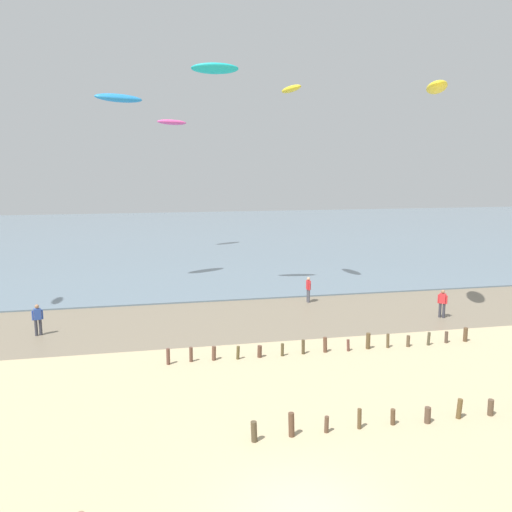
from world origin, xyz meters
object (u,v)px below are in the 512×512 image
person_left_flank (38,319)px  kite_aloft_4 (215,68)px  person_mid_beach (308,289)px  kite_aloft_5 (291,89)px  kite_aloft_0 (172,122)px  person_right_flank (442,303)px  kite_aloft_3 (437,87)px  kite_aloft_1 (119,98)px

person_left_flank → kite_aloft_4: (10.60, 7.14, 14.41)m
kite_aloft_4 → person_mid_beach: bearing=155.3°
kite_aloft_5 → kite_aloft_4: bearing=-90.3°
kite_aloft_0 → person_left_flank: bearing=-135.3°
person_right_flank → kite_aloft_4: (-12.40, 8.47, 14.41)m
kite_aloft_3 → person_mid_beach: bearing=74.8°
kite_aloft_3 → kite_aloft_5: bearing=59.6°
person_right_flank → kite_aloft_1: kite_aloft_1 is taller
person_left_flank → person_right_flank: bearing=-3.3°
person_left_flank → person_right_flank: size_ratio=1.00×
person_left_flank → person_mid_beach: bearing=13.0°
person_mid_beach → kite_aloft_5: size_ratio=0.62×
kite_aloft_4 → kite_aloft_3: bearing=148.8°
person_mid_beach → kite_aloft_0: 27.47m
person_right_flank → kite_aloft_4: size_ratio=0.54×
kite_aloft_1 → kite_aloft_5: 12.27m
person_right_flank → kite_aloft_0: kite_aloft_0 is taller
kite_aloft_0 → kite_aloft_5: size_ratio=1.22×
person_mid_beach → kite_aloft_0: size_ratio=0.51×
person_left_flank → kite_aloft_5: size_ratio=0.62×
kite_aloft_1 → kite_aloft_3: 21.59m
person_mid_beach → kite_aloft_5: kite_aloft_5 is taller
kite_aloft_0 → kite_aloft_1: size_ratio=0.94×
person_mid_beach → person_right_flank: same height
kite_aloft_5 → kite_aloft_0: bearing=-166.9°
kite_aloft_3 → kite_aloft_1: bearing=82.5°
kite_aloft_3 → kite_aloft_4: size_ratio=1.10×
person_right_flank → kite_aloft_1: 25.93m
person_right_flank → person_left_flank: bearing=176.7°
person_mid_beach → person_right_flank: size_ratio=1.00×
person_left_flank → kite_aloft_0: bearing=72.2°
person_right_flank → kite_aloft_1: (-18.81, 12.40, 12.84)m
kite_aloft_5 → kite_aloft_3: bearing=23.7°
kite_aloft_1 → kite_aloft_4: kite_aloft_4 is taller
kite_aloft_1 → kite_aloft_5: bearing=-41.4°
person_mid_beach → kite_aloft_5: (-0.21, 4.11, 13.36)m
kite_aloft_3 → person_right_flank: bearing=-56.8°
person_left_flank → kite_aloft_0: size_ratio=0.51×
kite_aloft_3 → kite_aloft_5: kite_aloft_5 is taller
person_right_flank → kite_aloft_1: bearing=146.6°
person_right_flank → kite_aloft_5: kite_aloft_5 is taller
kite_aloft_0 → kite_aloft_5: kite_aloft_5 is taller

